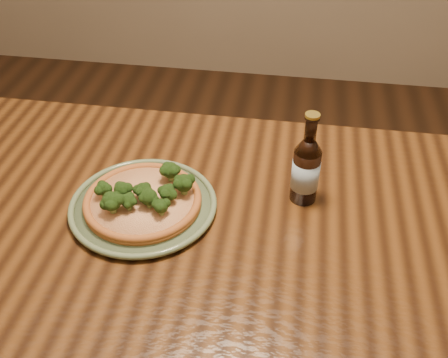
# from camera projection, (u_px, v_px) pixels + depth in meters

# --- Properties ---
(table) EXTENTS (1.60, 0.90, 0.75)m
(table) POSITION_uv_depth(u_px,v_px,m) (178.00, 255.00, 1.18)
(table) COLOR #4D2A10
(table) RESTS_ON ground
(plate) EXTENTS (0.33, 0.33, 0.02)m
(plate) POSITION_uv_depth(u_px,v_px,m) (143.00, 205.00, 1.16)
(plate) COLOR #60714E
(plate) RESTS_ON table
(pizza) EXTENTS (0.26, 0.26, 0.07)m
(pizza) POSITION_uv_depth(u_px,v_px,m) (143.00, 199.00, 1.15)
(pizza) COLOR #AF6027
(pizza) RESTS_ON plate
(beer_bottle) EXTENTS (0.06, 0.06, 0.22)m
(beer_bottle) POSITION_uv_depth(u_px,v_px,m) (306.00, 169.00, 1.14)
(beer_bottle) COLOR black
(beer_bottle) RESTS_ON table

